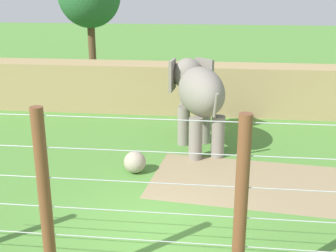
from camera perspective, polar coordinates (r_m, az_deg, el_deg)
ground_plane at (r=11.37m, az=-1.84°, el=-12.83°), size 120.00×120.00×0.00m
dirt_patch at (r=13.86m, az=10.02°, el=-7.16°), size 6.12×4.18×0.01m
embankment_wall at (r=20.88m, az=2.39°, el=4.95°), size 36.00×1.80×2.28m
elephant at (r=15.90m, az=3.96°, el=4.28°), size 2.51×4.04×3.14m
enrichment_ball at (r=14.21m, az=-4.34°, el=-4.72°), size 0.72×0.72×0.72m
cable_fence at (r=8.14m, az=-4.20°, el=-10.82°), size 11.39×0.24×3.80m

